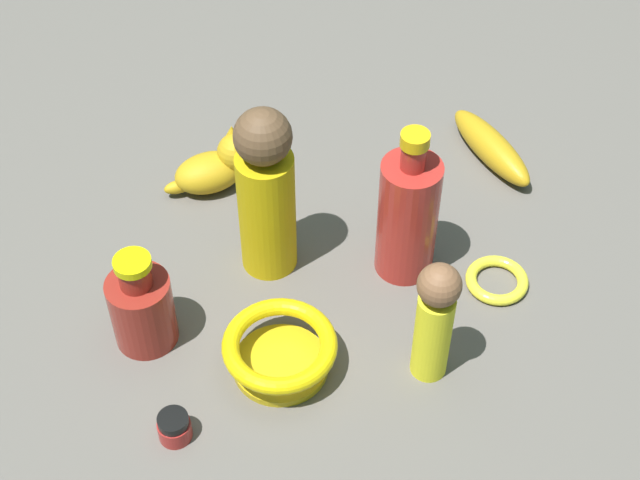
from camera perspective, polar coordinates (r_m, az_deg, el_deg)
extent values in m
plane|color=#5B5651|center=(1.28, 0.00, -2.39)|extent=(2.00, 2.00, 0.00)
ellipsoid|color=#BB9118|center=(1.40, -6.61, 4.01)|extent=(0.10, 0.12, 0.05)
sphere|color=#BB9118|center=(1.39, -4.99, 5.23)|extent=(0.06, 0.06, 0.06)
cone|color=#BB9118|center=(1.38, -5.26, 6.37)|extent=(0.03, 0.03, 0.03)
cone|color=#BB9118|center=(1.36, -4.84, 5.58)|extent=(0.03, 0.03, 0.03)
ellipsoid|color=#BB9118|center=(1.40, -8.36, 3.18)|extent=(0.04, 0.05, 0.02)
cylinder|color=gold|center=(1.24, -3.17, 1.65)|extent=(0.09, 0.09, 0.19)
sphere|color=brown|center=(1.15, -3.43, 6.17)|extent=(0.07, 0.07, 0.07)
cylinder|color=yellow|center=(1.15, 6.70, -5.66)|extent=(0.06, 0.06, 0.13)
sphere|color=brown|center=(1.08, 7.12, -2.69)|extent=(0.05, 0.05, 0.05)
cylinder|color=maroon|center=(1.20, -10.52, -4.16)|extent=(0.08, 0.08, 0.10)
cylinder|color=maroon|center=(1.15, -10.97, -2.07)|extent=(0.04, 0.04, 0.03)
cylinder|color=#D1CB08|center=(1.14, -11.12, -1.37)|extent=(0.05, 0.05, 0.01)
cylinder|color=gold|center=(1.19, -2.36, -7.41)|extent=(0.12, 0.12, 0.01)
torus|color=yellow|center=(1.16, -2.42, -6.28)|extent=(0.14, 0.14, 0.02)
torus|color=yellow|center=(1.29, 10.50, -2.50)|extent=(0.08, 0.08, 0.01)
ellipsoid|color=#B98B16|center=(1.46, 10.15, 5.46)|extent=(0.18, 0.13, 0.05)
cylinder|color=#A42320|center=(1.14, -8.64, -11.09)|extent=(0.04, 0.04, 0.03)
cylinder|color=gold|center=(1.13, -8.70, -10.80)|extent=(0.03, 0.03, 0.00)
cylinder|color=black|center=(1.13, -8.74, -10.59)|extent=(0.04, 0.04, 0.01)
cylinder|color=#AD2822|center=(1.24, 5.23, 1.30)|extent=(0.08, 0.08, 0.18)
cylinder|color=#AD2822|center=(1.17, 5.59, 4.99)|extent=(0.03, 0.03, 0.04)
cylinder|color=#E7AF10|center=(1.15, 5.68, 5.96)|extent=(0.04, 0.04, 0.02)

